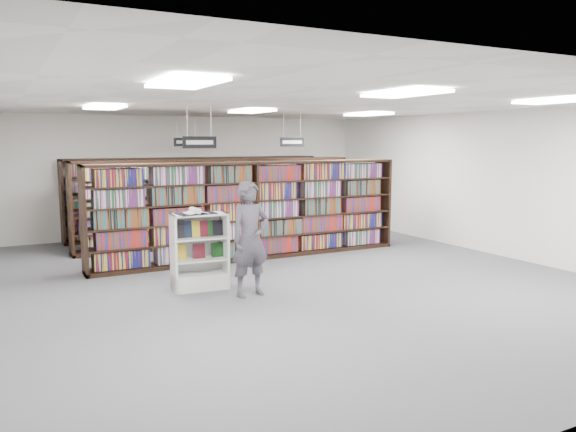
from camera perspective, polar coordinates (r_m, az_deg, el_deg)
name	(u,v)px	position (r m, az deg, el deg)	size (l,w,h in m)	color
floor	(297,278)	(10.54, 0.88, -6.28)	(12.00, 12.00, 0.00)	#55545A
ceiling	(297,104)	(10.26, 0.92, 11.35)	(10.00, 12.00, 0.10)	silver
wall_back	(194,175)	(15.80, -9.57, 4.12)	(10.00, 0.10, 3.20)	white
wall_right	(493,183)	(13.40, 20.07, 3.16)	(0.10, 12.00, 3.20)	white
bookshelf_row_near	(253,210)	(12.12, -3.62, 0.57)	(7.00, 0.60, 2.10)	black
bookshelf_row_mid	(220,202)	(13.96, -6.97, 1.46)	(7.00, 0.60, 2.10)	black
bookshelf_row_far	(197,196)	(15.55, -9.19, 2.05)	(7.00, 0.60, 2.10)	black
aisle_sign_left	(200,141)	(10.55, -8.97, 7.52)	(0.65, 0.02, 0.80)	#B2B2B7
aisle_sign_right	(292,141)	(13.59, 0.42, 7.61)	(0.65, 0.02, 0.80)	#B2B2B7
aisle_sign_center	(186,141)	(14.66, -10.30, 7.49)	(0.65, 0.02, 0.80)	#B2B2B7
troffer_front_left	(186,82)	(6.31, -10.37, 13.20)	(0.60, 1.20, 0.04)	white
troffer_front_center	(405,93)	(7.76, 11.80, 12.10)	(0.60, 1.20, 0.04)	white
troffer_front_right	(556,101)	(9.92, 25.56, 10.51)	(0.60, 1.20, 0.04)	white
troffer_back_left	(104,107)	(11.17, -18.16, 10.46)	(0.60, 1.20, 0.04)	white
troffer_back_center	(252,111)	(12.05, -3.71, 10.59)	(0.60, 1.20, 0.04)	white
troffer_back_right	(368,114)	(13.54, 8.16, 10.20)	(0.60, 1.20, 0.04)	white
endcap_display	(199,262)	(9.81, -8.99, -4.68)	(0.97, 0.54, 1.31)	white
open_book	(196,212)	(9.58, -9.34, 0.39)	(0.66, 0.42, 0.13)	black
shopper	(250,239)	(9.19, -3.85, -2.34)	(0.69, 0.45, 1.89)	#514D58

